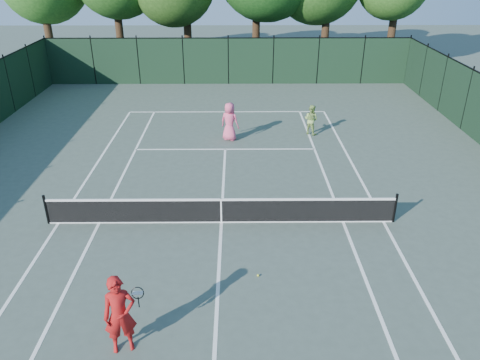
{
  "coord_description": "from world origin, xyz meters",
  "views": [
    {
      "loc": [
        0.52,
        -13.48,
        8.3
      ],
      "look_at": [
        0.64,
        1.0,
        1.1
      ],
      "focal_mm": 35.0,
      "sensor_mm": 36.0,
      "label": 1
    }
  ],
  "objects_px": {
    "coach": "(120,315)",
    "player_green": "(311,120)",
    "player_pink": "(230,122)",
    "loose_ball_midcourt": "(258,275)"
  },
  "relations": [
    {
      "from": "coach",
      "to": "player_pink",
      "type": "relative_size",
      "value": 1.08
    },
    {
      "from": "player_pink",
      "to": "player_green",
      "type": "height_order",
      "value": "player_pink"
    },
    {
      "from": "coach",
      "to": "player_green",
      "type": "xyz_separation_m",
      "value": [
        6.28,
        13.86,
        -0.25
      ]
    },
    {
      "from": "player_pink",
      "to": "player_green",
      "type": "bearing_deg",
      "value": -145.16
    },
    {
      "from": "coach",
      "to": "player_pink",
      "type": "xyz_separation_m",
      "value": [
        2.29,
        13.11,
        -0.08
      ]
    },
    {
      "from": "player_green",
      "to": "coach",
      "type": "bearing_deg",
      "value": 101.57
    },
    {
      "from": "coach",
      "to": "player_green",
      "type": "distance_m",
      "value": 15.22
    },
    {
      "from": "player_green",
      "to": "loose_ball_midcourt",
      "type": "bearing_deg",
      "value": 110.66
    },
    {
      "from": "coach",
      "to": "loose_ball_midcourt",
      "type": "bearing_deg",
      "value": 22.08
    },
    {
      "from": "player_pink",
      "to": "loose_ball_midcourt",
      "type": "xyz_separation_m",
      "value": [
        0.91,
        -10.51,
        -0.88
      ]
    }
  ]
}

